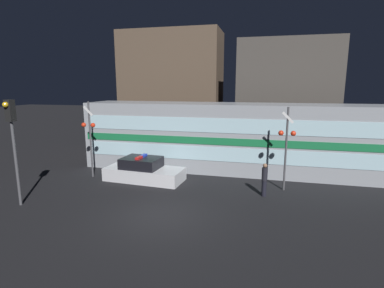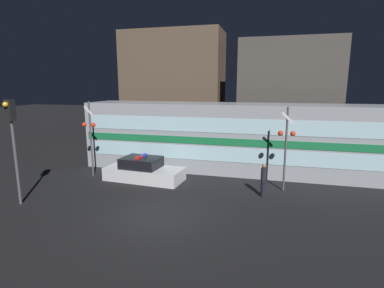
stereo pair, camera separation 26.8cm
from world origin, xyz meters
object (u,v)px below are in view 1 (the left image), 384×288
police_car (144,171)px  crossing_signal_near (286,142)px  pedestrian (264,179)px  traffic_light_corner (12,130)px  train (235,138)px

police_car → crossing_signal_near: (7.45, 0.10, 1.97)m
pedestrian → traffic_light_corner: traffic_light_corner is taller
train → pedestrian: bearing=-66.3°
train → traffic_light_corner: size_ratio=4.05×
traffic_light_corner → police_car: bearing=49.7°
pedestrian → crossing_signal_near: size_ratio=0.38×
pedestrian → crossing_signal_near: 2.19m
crossing_signal_near → traffic_light_corner: bearing=-157.5°
police_car → crossing_signal_near: crossing_signal_near is taller
train → crossing_signal_near: 4.19m
police_car → traffic_light_corner: 6.64m
train → police_car: train is taller
pedestrian → crossing_signal_near: bearing=47.4°
train → police_car: 5.86m
police_car → traffic_light_corner: size_ratio=0.96×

